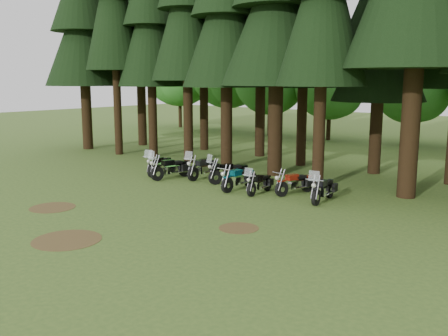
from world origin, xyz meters
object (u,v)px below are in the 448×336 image
(motorcycle_1, at_px, (171,169))
(motorcycle_4, at_px, (239,179))
(motorcycle_2, at_px, (204,169))
(motorcycle_6, at_px, (295,184))
(motorcycle_5, at_px, (260,184))
(motorcycle_7, at_px, (323,190))
(motorcycle_0, at_px, (160,166))
(motorcycle_3, at_px, (230,173))

(motorcycle_1, bearing_deg, motorcycle_4, 12.17)
(motorcycle_2, distance_m, motorcycle_6, 5.53)
(motorcycle_5, relative_size, motorcycle_7, 0.88)
(motorcycle_4, bearing_deg, motorcycle_2, 163.59)
(motorcycle_5, xyz_separation_m, motorcycle_7, (2.93, 0.45, 0.06))
(motorcycle_5, bearing_deg, motorcycle_4, 174.04)
(motorcycle_1, bearing_deg, motorcycle_2, 51.35)
(motorcycle_0, relative_size, motorcycle_6, 1.07)
(motorcycle_0, distance_m, motorcycle_2, 2.58)
(motorcycle_4, distance_m, motorcycle_7, 4.14)
(motorcycle_4, relative_size, motorcycle_5, 1.14)
(motorcycle_0, relative_size, motorcycle_4, 1.00)
(motorcycle_7, bearing_deg, motorcycle_1, 176.24)
(motorcycle_1, bearing_deg, motorcycle_3, 30.57)
(motorcycle_3, relative_size, motorcycle_6, 1.06)
(motorcycle_1, distance_m, motorcycle_7, 8.44)
(motorcycle_1, distance_m, motorcycle_5, 5.49)
(motorcycle_6, bearing_deg, motorcycle_7, 0.50)
(motorcycle_4, distance_m, motorcycle_5, 1.19)
(motorcycle_4, bearing_deg, motorcycle_7, 7.38)
(motorcycle_6, height_order, motorcycle_7, motorcycle_7)
(motorcycle_2, distance_m, motorcycle_3, 1.72)
(motorcycle_0, xyz_separation_m, motorcycle_3, (4.20, 0.71, 0.00))
(motorcycle_0, height_order, motorcycle_6, motorcycle_0)
(motorcycle_1, bearing_deg, motorcycle_7, 14.26)
(motorcycle_1, bearing_deg, motorcycle_6, 18.72)
(motorcycle_3, height_order, motorcycle_5, motorcycle_3)
(motorcycle_0, xyz_separation_m, motorcycle_6, (8.01, 0.61, -0.03))
(motorcycle_7, bearing_deg, motorcycle_2, 168.08)
(motorcycle_0, distance_m, motorcycle_3, 4.26)
(motorcycle_5, distance_m, motorcycle_6, 1.58)
(motorcycle_5, xyz_separation_m, motorcycle_6, (1.31, 0.88, 0.03))
(motorcycle_6, relative_size, motorcycle_7, 0.93)
(motorcycle_1, relative_size, motorcycle_3, 1.07)
(motorcycle_0, xyz_separation_m, motorcycle_4, (5.51, -0.25, -0.01))
(motorcycle_0, height_order, motorcycle_7, motorcycle_0)
(motorcycle_3, height_order, motorcycle_6, motorcycle_3)
(motorcycle_5, bearing_deg, motorcycle_3, 153.46)
(motorcycle_2, xyz_separation_m, motorcycle_6, (5.52, -0.11, -0.05))
(motorcycle_5, distance_m, motorcycle_7, 2.96)
(motorcycle_4, height_order, motorcycle_7, motorcycle_7)
(motorcycle_3, distance_m, motorcycle_4, 1.63)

